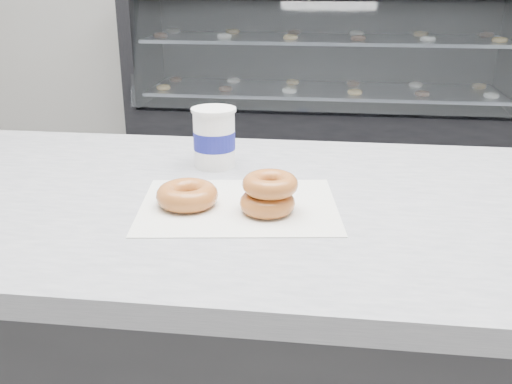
# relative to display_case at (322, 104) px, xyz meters

# --- Properties ---
(ground) EXTENTS (5.00, 5.00, 0.00)m
(ground) POSITION_rel_display_case_xyz_m (0.00, -2.12, -0.49)
(ground) COLOR gray
(ground) RESTS_ON ground
(display_case) EXTENTS (2.40, 0.74, 1.25)m
(display_case) POSITION_rel_display_case_xyz_m (0.00, 0.00, 0.00)
(display_case) COLOR black
(display_case) RESTS_ON ground
(wax_paper) EXTENTS (0.37, 0.30, 0.00)m
(wax_paper) POSITION_rel_display_case_xyz_m (-0.11, -2.78, 0.41)
(wax_paper) COLOR silver
(wax_paper) RESTS_ON counter
(donut_single) EXTENTS (0.12, 0.12, 0.04)m
(donut_single) POSITION_rel_display_case_xyz_m (-0.20, -2.79, 0.43)
(donut_single) COLOR #C16F35
(donut_single) RESTS_ON wax_paper
(donut_stack) EXTENTS (0.13, 0.13, 0.07)m
(donut_stack) POSITION_rel_display_case_xyz_m (-0.05, -2.80, 0.44)
(donut_stack) COLOR #C16F35
(donut_stack) RESTS_ON wax_paper
(coffee_cup) EXTENTS (0.11, 0.11, 0.12)m
(coffee_cup) POSITION_rel_display_case_xyz_m (-0.19, -2.56, 0.47)
(coffee_cup) COLOR white
(coffee_cup) RESTS_ON counter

